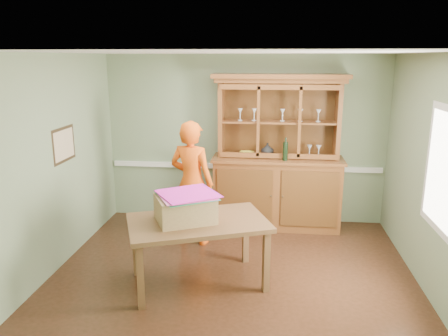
# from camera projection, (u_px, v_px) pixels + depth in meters

# --- Properties ---
(floor) EXTENTS (4.50, 4.50, 0.00)m
(floor) POSITION_uv_depth(u_px,v_px,m) (233.00, 274.00, 5.50)
(floor) COLOR #462516
(floor) RESTS_ON ground
(ceiling) EXTENTS (4.50, 4.50, 0.00)m
(ceiling) POSITION_uv_depth(u_px,v_px,m) (234.00, 52.00, 4.83)
(ceiling) COLOR white
(ceiling) RESTS_ON wall_back
(wall_back) EXTENTS (4.50, 0.00, 4.50)m
(wall_back) POSITION_uv_depth(u_px,v_px,m) (245.00, 139.00, 7.09)
(wall_back) COLOR gray
(wall_back) RESTS_ON floor
(wall_left) EXTENTS (0.00, 4.00, 4.00)m
(wall_left) POSITION_uv_depth(u_px,v_px,m) (53.00, 165.00, 5.41)
(wall_left) COLOR gray
(wall_left) RESTS_ON floor
(wall_right) EXTENTS (0.00, 4.00, 4.00)m
(wall_right) POSITION_uv_depth(u_px,v_px,m) (432.00, 176.00, 4.92)
(wall_right) COLOR gray
(wall_right) RESTS_ON floor
(wall_front) EXTENTS (4.50, 0.00, 4.50)m
(wall_front) POSITION_uv_depth(u_px,v_px,m) (208.00, 237.00, 3.24)
(wall_front) COLOR gray
(wall_front) RESTS_ON floor
(chair_rail) EXTENTS (4.41, 0.05, 0.08)m
(chair_rail) POSITION_uv_depth(u_px,v_px,m) (244.00, 167.00, 7.18)
(chair_rail) COLOR white
(chair_rail) RESTS_ON wall_back
(framed_map) EXTENTS (0.03, 0.60, 0.46)m
(framed_map) POSITION_uv_depth(u_px,v_px,m) (64.00, 145.00, 5.65)
(framed_map) COLOR #332514
(framed_map) RESTS_ON wall_left
(window_panel) EXTENTS (0.03, 0.96, 1.36)m
(window_panel) POSITION_uv_depth(u_px,v_px,m) (441.00, 170.00, 4.59)
(window_panel) COLOR white
(window_panel) RESTS_ON wall_right
(china_hutch) EXTENTS (2.05, 0.68, 2.41)m
(china_hutch) POSITION_uv_depth(u_px,v_px,m) (277.00, 175.00, 6.89)
(china_hutch) COLOR brown
(china_hutch) RESTS_ON floor
(dining_table) EXTENTS (1.83, 1.47, 0.80)m
(dining_table) POSITION_uv_depth(u_px,v_px,m) (198.00, 228.00, 5.11)
(dining_table) COLOR brown
(dining_table) RESTS_ON floor
(cardboard_box) EXTENTS (0.80, 0.74, 0.30)m
(cardboard_box) POSITION_uv_depth(u_px,v_px,m) (185.00, 209.00, 5.05)
(cardboard_box) COLOR #A28553
(cardboard_box) RESTS_ON dining_table
(kite_stack) EXTENTS (0.81, 0.81, 0.04)m
(kite_stack) POSITION_uv_depth(u_px,v_px,m) (186.00, 195.00, 5.00)
(kite_stack) COLOR #36BB71
(kite_stack) RESTS_ON cardboard_box
(person) EXTENTS (0.75, 0.60, 1.80)m
(person) POSITION_uv_depth(u_px,v_px,m) (192.00, 183.00, 6.25)
(person) COLOR #FF5A10
(person) RESTS_ON floor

